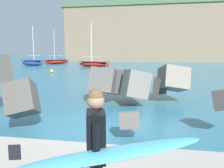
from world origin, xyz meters
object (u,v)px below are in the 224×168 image
at_px(boat_mid_centre, 33,63).
at_px(mooring_buoy_inner, 52,71).
at_px(station_building_annex, 168,2).
at_px(station_building_east, 149,6).
at_px(boat_near_centre, 94,64).
at_px(station_building_west, 172,5).
at_px(boat_near_right, 92,62).
at_px(surfer_with_board, 99,152).
at_px(boat_near_left, 57,62).

bearing_deg(boat_mid_centre, mooring_buoy_inner, -53.75).
bearing_deg(station_building_annex, station_building_east, 130.34).
distance_m(boat_near_centre, boat_mid_centre, 12.67).
height_order(boat_near_centre, station_building_west, station_building_west).
xyz_separation_m(boat_near_right, boat_mid_centre, (-10.49, -5.55, 0.13)).
distance_m(station_building_west, station_building_annex, 4.18).
relative_size(surfer_with_board, station_building_annex, 0.30).
distance_m(boat_near_centre, station_building_annex, 47.11).
relative_size(surfer_with_board, station_building_west, 0.27).
relative_size(surfer_with_board, station_building_east, 0.30).
bearing_deg(station_building_east, surfer_with_board, -88.88).
bearing_deg(boat_near_right, station_building_west, 64.22).
distance_m(boat_near_right, boat_mid_centre, 11.87).
height_order(boat_near_left, boat_near_centre, boat_near_centre).
relative_size(surfer_with_board, mooring_buoy_inner, 4.80).
distance_m(boat_near_left, mooring_buoy_inner, 24.24).
bearing_deg(mooring_buoy_inner, boat_near_centre, 81.58).
distance_m(boat_near_left, station_building_west, 48.22).
distance_m(station_building_west, station_building_east, 8.81).
bearing_deg(boat_near_left, boat_near_centre, -39.72).
xyz_separation_m(surfer_with_board, boat_near_left, (-21.00, 46.66, -0.74)).
xyz_separation_m(boat_near_right, mooring_buoy_inner, (0.16, -20.07, -0.25)).
bearing_deg(station_building_east, station_building_annex, -49.66).
bearing_deg(boat_near_left, station_building_east, 63.72).
relative_size(boat_near_left, boat_mid_centre, 0.99).
bearing_deg(surfer_with_board, boat_mid_centre, 120.12).
relative_size(surfer_with_board, boat_near_left, 0.28).
relative_size(boat_near_centre, boat_near_right, 0.98).
bearing_deg(station_building_west, boat_near_centre, -109.86).
bearing_deg(boat_near_left, boat_near_right, -14.71).
bearing_deg(surfer_with_board, station_building_east, 91.12).
relative_size(boat_near_centre, boat_mid_centre, 1.06).
height_order(surfer_with_board, station_building_east, station_building_east).
relative_size(boat_near_left, station_building_east, 1.05).
relative_size(station_building_west, station_building_annex, 1.10).
height_order(boat_near_left, boat_mid_centre, boat_mid_centre).
bearing_deg(boat_near_right, surfer_with_board, -74.85).
height_order(station_building_east, station_building_annex, station_building_east).
height_order(mooring_buoy_inner, station_building_east, station_building_east).
bearing_deg(boat_near_left, station_building_annex, 50.56).
height_order(boat_near_right, mooring_buoy_inner, boat_near_right).
height_order(boat_near_right, station_building_east, station_building_east).
height_order(boat_mid_centre, station_building_west, station_building_west).
height_order(boat_near_centre, station_building_east, station_building_east).
bearing_deg(surfer_with_board, boat_near_right, 105.15).
relative_size(boat_near_right, station_building_annex, 1.15).
xyz_separation_m(surfer_with_board, station_building_annex, (4.86, 78.09, 17.89)).
bearing_deg(mooring_buoy_inner, station_building_annex, 72.79).
distance_m(boat_mid_centre, station_building_west, 55.03).
bearing_deg(station_building_annex, boat_near_centre, -109.92).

